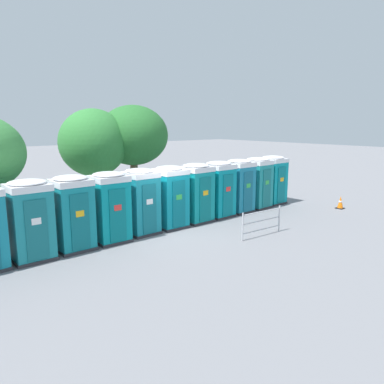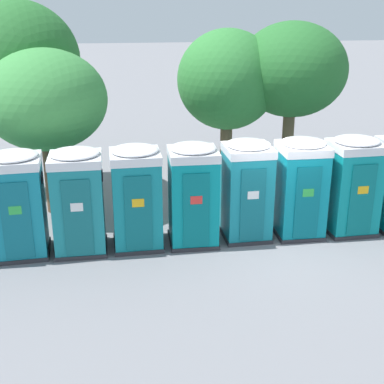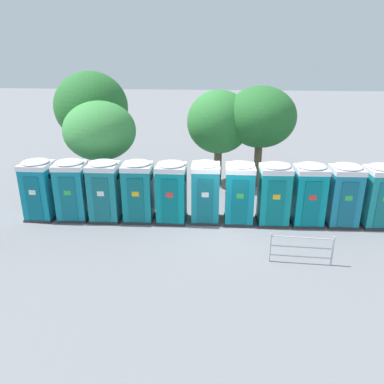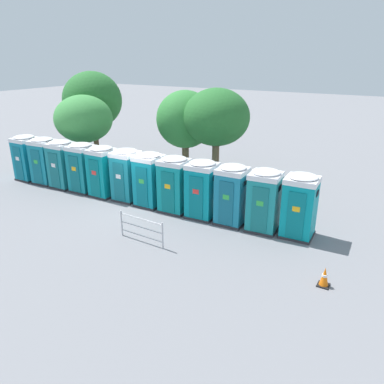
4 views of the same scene
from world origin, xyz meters
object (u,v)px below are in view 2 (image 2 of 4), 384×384
Objects in this scene: portapotty_2 at (78,201)px; portapotty_6 at (300,187)px; portapotty_3 at (136,197)px; portapotty_7 at (352,185)px; street_tree_0 at (227,80)px; portapotty_5 at (247,189)px; street_tree_3 at (18,61)px; portapotty_1 at (18,204)px; portapotty_4 at (193,194)px; street_tree_2 at (45,101)px; street_tree_1 at (292,70)px.

portapotty_6 is at bearing 2.51° from portapotty_2.
portapotty_3 is 1.00× the size of portapotty_6.
street_tree_0 is (-2.37, 4.82, 1.98)m from portapotty_7.
portapotty_5 is 7.80m from street_tree_3.
portapotty_1 is at bearing -177.73° from portapotty_3.
portapotty_3 is at bearing -177.90° from portapotty_6.
portapotty_1 is 1.00× the size of portapotty_7.
portapotty_4 is (4.14, 0.12, 0.00)m from portapotty_1.
portapotty_3 is 0.56× the size of street_tree_2.
street_tree_1 is (3.83, 4.77, 2.30)m from portapotty_4.
street_tree_2 reaches higher than portapotty_2.
portapotty_2 is 4.14m from portapotty_5.
portapotty_4 is 0.50× the size of street_tree_1.
portapotty_6 is at bearing -179.26° from portapotty_7.
portapotty_3 is 1.00× the size of portapotty_4.
portapotty_2 and portapotty_4 have the same top height.
portapotty_2 is 1.38m from portapotty_3.
street_tree_0 reaches higher than portapotty_4.
portapotty_1 is 8.28m from portapotty_7.
street_tree_0 reaches higher than portapotty_6.
portapotty_2 is 6.90m from portapotty_7.
street_tree_2 reaches higher than portapotty_3.
portapotty_5 is 5.71m from street_tree_1.
portapotty_3 is at bearing -137.43° from street_tree_1.
portapotty_7 is at bearing 1.76° from portapotty_3.
portapotty_1 is 0.52× the size of street_tree_0.
street_tree_1 is (-0.31, 4.61, 2.30)m from portapotty_7.
street_tree_0 reaches higher than portapotty_3.
portapotty_2 is 1.00× the size of portapotty_5.
street_tree_2 reaches higher than portapotty_5.
portapotty_4 is at bearing 1.67° from portapotty_1.
street_tree_0 is at bearing 70.51° from portapotty_4.
portapotty_2 is at bearing -131.66° from street_tree_0.
street_tree_2 is at bearing 131.76° from portapotty_3.
street_tree_3 is at bearing 96.07° from portapotty_1.
portapotty_1 is 2.76m from portapotty_3.
portapotty_4 is at bearing -109.49° from street_tree_0.
street_tree_1 is (5.21, 4.78, 2.30)m from portapotty_3.
portapotty_1 is 5.25m from street_tree_3.
portapotty_4 is 1.00× the size of portapotty_7.
street_tree_2 is at bearing -156.03° from street_tree_0.
street_tree_1 is at bearing 93.86° from portapotty_7.
street_tree_0 is at bearing 174.21° from street_tree_1.
portapotty_4 is at bearing -43.20° from street_tree_3.
street_tree_0 is 0.96× the size of street_tree_1.
street_tree_3 is at bearing 126.65° from portapotty_3.
portapotty_6 is at bearing -29.63° from street_tree_3.
portapotty_7 is at bearing -86.14° from street_tree_1.
street_tree_3 is at bearing 145.08° from portapotty_5.
portapotty_7 is 0.56× the size of street_tree_2.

